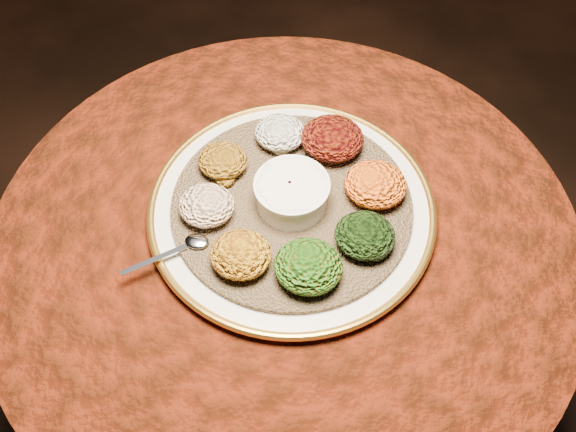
# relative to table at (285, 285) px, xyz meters

# --- Properties ---
(table) EXTENTS (0.96, 0.96, 0.73)m
(table) POSITION_rel_table_xyz_m (0.00, 0.00, 0.00)
(table) COLOR black
(table) RESTS_ON ground
(platter) EXTENTS (0.56, 0.56, 0.02)m
(platter) POSITION_rel_table_xyz_m (0.00, 0.04, 0.19)
(platter) COLOR beige
(platter) RESTS_ON table
(injera) EXTENTS (0.47, 0.47, 0.01)m
(injera) POSITION_rel_table_xyz_m (0.00, 0.04, 0.20)
(injera) COLOR olive
(injera) RESTS_ON platter
(stew_bowl) EXTENTS (0.12, 0.12, 0.05)m
(stew_bowl) POSITION_rel_table_xyz_m (0.00, 0.04, 0.24)
(stew_bowl) COLOR silver
(stew_bowl) RESTS_ON injera
(spoon) EXTENTS (0.12, 0.09, 0.01)m
(spoon) POSITION_rel_table_xyz_m (-0.13, -0.07, 0.21)
(spoon) COLOR silver
(spoon) RESTS_ON injera
(portion_ayib) EXTENTS (0.09, 0.08, 0.04)m
(portion_ayib) POSITION_rel_table_xyz_m (-0.04, 0.16, 0.23)
(portion_ayib) COLOR silver
(portion_ayib) RESTS_ON injera
(portion_kitfo) EXTENTS (0.11, 0.10, 0.05)m
(portion_kitfo) POSITION_rel_table_xyz_m (0.05, 0.16, 0.23)
(portion_kitfo) COLOR black
(portion_kitfo) RESTS_ON injera
(portion_tikil) EXTENTS (0.10, 0.10, 0.05)m
(portion_tikil) POSITION_rel_table_xyz_m (0.13, 0.08, 0.23)
(portion_tikil) COLOR #C06B10
(portion_tikil) RESTS_ON injera
(portion_gomen) EXTENTS (0.09, 0.09, 0.04)m
(portion_gomen) POSITION_rel_table_xyz_m (0.13, -0.02, 0.23)
(portion_gomen) COLOR black
(portion_gomen) RESTS_ON injera
(portion_mixveg) EXTENTS (0.10, 0.10, 0.05)m
(portion_mixveg) POSITION_rel_table_xyz_m (0.05, -0.09, 0.23)
(portion_mixveg) COLOR #9D2C0A
(portion_mixveg) RESTS_ON injera
(portion_kik) EXTENTS (0.09, 0.09, 0.04)m
(portion_kik) POSITION_rel_table_xyz_m (-0.05, -0.09, 0.23)
(portion_kik) COLOR #BF8210
(portion_kik) RESTS_ON injera
(portion_timatim) EXTENTS (0.09, 0.08, 0.04)m
(portion_timatim) POSITION_rel_table_xyz_m (-0.12, -0.01, 0.23)
(portion_timatim) COLOR maroon
(portion_timatim) RESTS_ON injera
(portion_shiro) EXTENTS (0.08, 0.08, 0.04)m
(portion_shiro) POSITION_rel_table_xyz_m (-0.12, 0.09, 0.23)
(portion_shiro) COLOR brown
(portion_shiro) RESTS_ON injera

